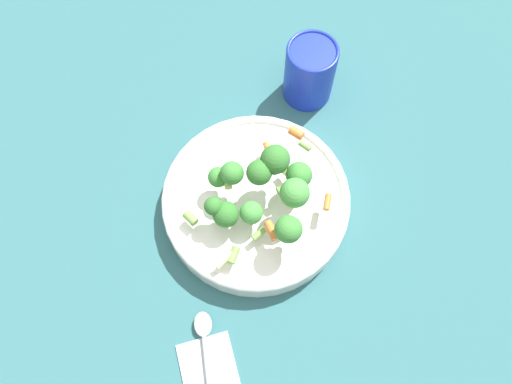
{
  "coord_description": "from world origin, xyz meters",
  "views": [
    {
      "loc": [
        -0.06,
        -0.28,
        0.75
      ],
      "look_at": [
        0.0,
        0.0,
        0.06
      ],
      "focal_mm": 35.0,
      "sensor_mm": 36.0,
      "label": 1
    }
  ],
  "objects": [
    {
      "name": "ground_plane",
      "position": [
        0.0,
        0.0,
        0.0
      ],
      "size": [
        3.0,
        3.0,
        0.0
      ],
      "primitive_type": "plane",
      "color": "#2D6066"
    },
    {
      "name": "bowl",
      "position": [
        0.0,
        0.0,
        0.03
      ],
      "size": [
        0.29,
        0.29,
        0.05
      ],
      "color": "white",
      "rests_on": "ground_plane"
    },
    {
      "name": "pasta_salad",
      "position": [
        0.01,
        -0.01,
        0.1
      ],
      "size": [
        0.22,
        0.19,
        0.1
      ],
      "color": "#8CB766",
      "rests_on": "bowl"
    },
    {
      "name": "spoon",
      "position": [
        -0.12,
        -0.21,
        0.01
      ],
      "size": [
        0.03,
        0.2,
        0.01
      ],
      "rotation": [
        0.0,
        0.0,
        7.78
      ],
      "color": "silver",
      "rests_on": "napkin"
    },
    {
      "name": "napkin",
      "position": [
        -0.12,
        -0.24,
        0.0
      ],
      "size": [
        0.08,
        0.12,
        0.01
      ],
      "color": "#B2BCC6",
      "rests_on": "ground_plane"
    },
    {
      "name": "cup",
      "position": [
        0.14,
        0.2,
        0.06
      ],
      "size": [
        0.08,
        0.08,
        0.12
      ],
      "color": "#192DAD",
      "rests_on": "ground_plane"
    }
  ]
}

